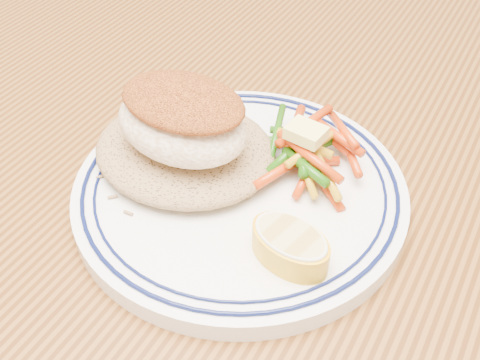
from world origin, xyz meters
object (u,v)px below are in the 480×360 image
(plate, at_px, (240,191))
(fish_fillet, at_px, (182,119))
(vegetable_pile, at_px, (309,150))
(dining_table, at_px, (304,264))
(lemon_wedge, at_px, (290,245))
(rice_pilaf, at_px, (185,147))

(plate, bearing_deg, fish_fillet, -175.75)
(plate, xyz_separation_m, vegetable_pile, (0.03, 0.05, 0.02))
(dining_table, height_order, vegetable_pile, vegetable_pile)
(lemon_wedge, bearing_deg, vegetable_pile, 107.16)
(rice_pilaf, relative_size, fish_fillet, 1.32)
(plate, xyz_separation_m, fish_fillet, (-0.04, -0.00, 0.05))
(fish_fillet, height_order, lemon_wedge, fish_fillet)
(rice_pilaf, distance_m, fish_fillet, 0.03)
(dining_table, xyz_separation_m, lemon_wedge, (0.02, -0.09, 0.12))
(dining_table, height_order, plate, plate)
(plate, bearing_deg, dining_table, 47.53)
(dining_table, relative_size, plate, 6.14)
(plate, height_order, lemon_wedge, lemon_wedge)
(vegetable_pile, xyz_separation_m, lemon_wedge, (0.03, -0.09, -0.00))
(plate, relative_size, fish_fillet, 2.30)
(plate, bearing_deg, lemon_wedge, -36.12)
(dining_table, relative_size, rice_pilaf, 10.69)
(dining_table, relative_size, fish_fillet, 14.12)
(dining_table, relative_size, lemon_wedge, 23.96)
(fish_fillet, xyz_separation_m, vegetable_pile, (0.08, 0.05, -0.03))
(lemon_wedge, bearing_deg, fish_fillet, 158.70)
(rice_pilaf, xyz_separation_m, fish_fillet, (0.00, -0.01, 0.03))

